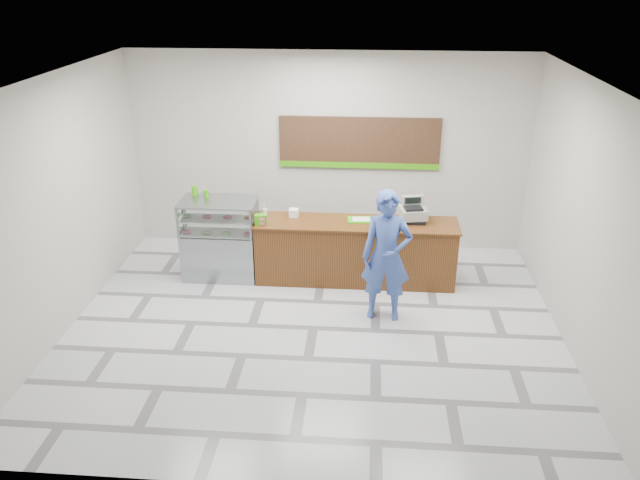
# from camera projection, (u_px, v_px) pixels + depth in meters

# --- Properties ---
(floor) EXTENTS (7.00, 7.00, 0.00)m
(floor) POSITION_uv_depth(u_px,v_px,m) (313.00, 328.00, 8.96)
(floor) COLOR silver
(floor) RESTS_ON ground
(back_wall) EXTENTS (7.00, 0.00, 7.00)m
(back_wall) POSITION_uv_depth(u_px,v_px,m) (328.00, 153.00, 10.99)
(back_wall) COLOR #B9B4AA
(back_wall) RESTS_ON floor
(ceiling) EXTENTS (7.00, 7.00, 0.00)m
(ceiling) POSITION_uv_depth(u_px,v_px,m) (312.00, 81.00, 7.55)
(ceiling) COLOR silver
(ceiling) RESTS_ON back_wall
(sales_counter) EXTENTS (3.26, 0.76, 1.03)m
(sales_counter) POSITION_uv_depth(u_px,v_px,m) (355.00, 251.00, 10.13)
(sales_counter) COLOR brown
(sales_counter) RESTS_ON floor
(display_case) EXTENTS (1.22, 0.72, 1.33)m
(display_case) POSITION_uv_depth(u_px,v_px,m) (220.00, 238.00, 10.22)
(display_case) COLOR gray
(display_case) RESTS_ON floor
(menu_board) EXTENTS (2.80, 0.06, 0.90)m
(menu_board) POSITION_uv_depth(u_px,v_px,m) (359.00, 144.00, 10.84)
(menu_board) COLOR black
(menu_board) RESTS_ON back_wall
(cash_register) EXTENTS (0.48, 0.49, 0.38)m
(cash_register) POSITION_uv_depth(u_px,v_px,m) (412.00, 212.00, 9.94)
(cash_register) COLOR black
(cash_register) RESTS_ON sales_counter
(card_terminal) EXTENTS (0.08, 0.16, 0.04)m
(card_terminal) POSITION_uv_depth(u_px,v_px,m) (393.00, 226.00, 9.72)
(card_terminal) COLOR black
(card_terminal) RESTS_ON sales_counter
(serving_tray) EXTENTS (0.40, 0.30, 0.02)m
(serving_tray) POSITION_uv_depth(u_px,v_px,m) (360.00, 220.00, 9.99)
(serving_tray) COLOR #3BCA0F
(serving_tray) RESTS_ON sales_counter
(napkin_box) EXTENTS (0.15, 0.15, 0.13)m
(napkin_box) POSITION_uv_depth(u_px,v_px,m) (294.00, 213.00, 10.12)
(napkin_box) COLOR white
(napkin_box) RESTS_ON sales_counter
(straw_cup) EXTENTS (0.08, 0.08, 0.11)m
(straw_cup) POSITION_uv_depth(u_px,v_px,m) (265.00, 212.00, 10.18)
(straw_cup) COLOR silver
(straw_cup) RESTS_ON sales_counter
(promo_box) EXTENTS (0.21, 0.17, 0.17)m
(promo_box) POSITION_uv_depth(u_px,v_px,m) (260.00, 220.00, 9.80)
(promo_box) COLOR #37980A
(promo_box) RESTS_ON sales_counter
(donut_decal) EXTENTS (0.15, 0.15, 0.00)m
(donut_decal) POSITION_uv_depth(u_px,v_px,m) (384.00, 228.00, 9.70)
(donut_decal) COLOR #D65B7B
(donut_decal) RESTS_ON sales_counter
(green_cup_left) EXTENTS (0.10, 0.10, 0.15)m
(green_cup_left) POSITION_uv_depth(u_px,v_px,m) (195.00, 191.00, 10.17)
(green_cup_left) COLOR #37980A
(green_cup_left) RESTS_ON display_case
(green_cup_right) EXTENTS (0.08, 0.08, 0.13)m
(green_cup_right) POSITION_uv_depth(u_px,v_px,m) (206.00, 194.00, 10.08)
(green_cup_right) COLOR #37980A
(green_cup_right) RESTS_ON display_case
(customer) EXTENTS (0.74, 0.51, 1.96)m
(customer) POSITION_uv_depth(u_px,v_px,m) (387.00, 256.00, 8.89)
(customer) COLOR #3853A4
(customer) RESTS_ON floor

